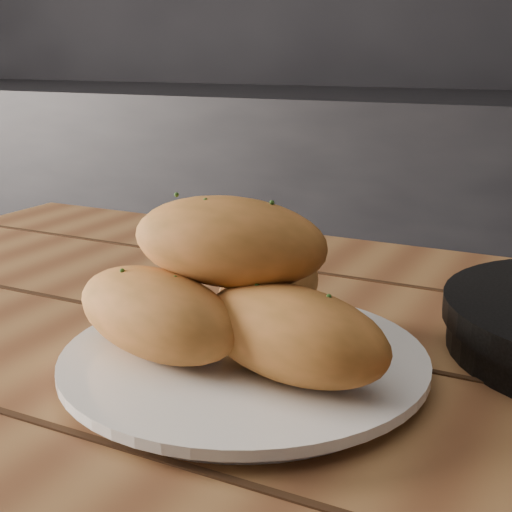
{
  "coord_description": "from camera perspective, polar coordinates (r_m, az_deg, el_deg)",
  "views": [
    {
      "loc": [
        0.68,
        0.08,
        0.99
      ],
      "look_at": [
        0.44,
        0.55,
        0.84
      ],
      "focal_mm": 50.0,
      "sensor_mm": 36.0,
      "label": 1
    }
  ],
  "objects": [
    {
      "name": "counter",
      "position": [
        1.84,
        4.12,
        -1.18
      ],
      "size": [
        2.8,
        0.6,
        0.9
      ],
      "primitive_type": "cube",
      "color": "black",
      "rests_on": "ground"
    },
    {
      "name": "bread_rolls",
      "position": [
        0.54,
        -1.66,
        -3.07
      ],
      "size": [
        0.27,
        0.22,
        0.12
      ],
      "color": "#BF7135",
      "rests_on": "plate"
    },
    {
      "name": "plate",
      "position": [
        0.56,
        -0.95,
        -8.49
      ],
      "size": [
        0.28,
        0.28,
        0.02
      ],
      "color": "white",
      "rests_on": "table"
    }
  ]
}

